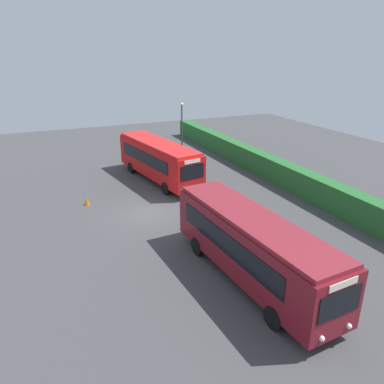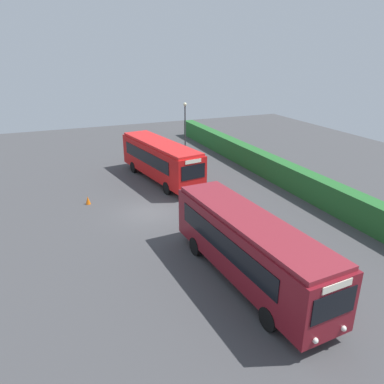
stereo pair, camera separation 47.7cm
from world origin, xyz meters
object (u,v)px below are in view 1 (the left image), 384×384
(person_right, at_px, (268,239))
(bus_maroon, at_px, (252,245))
(person_center, at_px, (192,162))
(person_left, at_px, (173,162))
(bus_red, at_px, (159,159))
(traffic_cone, at_px, (87,201))
(lamppost, at_px, (182,122))
(person_far, at_px, (326,279))

(person_right, bearing_deg, bus_maroon, 50.20)
(bus_maroon, height_order, person_center, bus_maroon)
(person_left, relative_size, person_center, 0.95)
(bus_red, relative_size, traffic_cone, 17.73)
(traffic_cone, bearing_deg, lamppost, 131.14)
(person_right, xyz_separation_m, lamppost, (-21.04, 3.60, 2.51))
(bus_red, height_order, person_right, bus_red)
(person_right, height_order, person_far, person_far)
(person_far, bearing_deg, person_right, 168.58)
(person_left, xyz_separation_m, person_right, (15.88, -0.53, 0.01))
(person_left, bearing_deg, person_far, 119.92)
(person_left, relative_size, lamppost, 0.31)
(person_center, xyz_separation_m, person_right, (14.97, -2.04, -0.03))
(person_center, height_order, person_far, person_center)
(lamppost, bearing_deg, bus_red, -35.32)
(bus_red, xyz_separation_m, person_right, (13.89, 1.46, -1.02))
(bus_red, xyz_separation_m, person_center, (-1.08, 3.50, -0.99))
(person_far, relative_size, traffic_cone, 2.90)
(person_center, xyz_separation_m, person_far, (19.15, -1.88, -0.02))
(bus_maroon, relative_size, person_center, 6.02)
(person_center, distance_m, person_far, 19.24)
(person_center, bearing_deg, traffic_cone, 103.62)
(bus_maroon, bearing_deg, person_left, 167.53)
(person_left, distance_m, person_right, 15.89)
(lamppost, bearing_deg, person_left, -30.77)
(bus_red, height_order, traffic_cone, bus_red)
(person_center, relative_size, person_right, 1.05)
(bus_maroon, distance_m, person_right, 2.97)
(bus_maroon, distance_m, traffic_cone, 13.96)
(person_center, bearing_deg, person_far, 165.94)
(person_center, xyz_separation_m, traffic_cone, (4.07, -10.04, -0.63))
(traffic_cone, height_order, lamppost, lamppost)
(person_far, height_order, lamppost, lamppost)
(traffic_cone, xyz_separation_m, lamppost, (-10.13, 11.60, 3.10))
(bus_red, height_order, person_center, bus_red)
(traffic_cone, bearing_deg, bus_red, 114.57)
(bus_red, distance_m, person_left, 3.00)
(bus_red, distance_m, person_center, 3.80)
(bus_maroon, relative_size, person_far, 6.12)
(person_far, bearing_deg, lamppost, 158.61)
(bus_red, bearing_deg, person_right, -3.40)
(person_far, relative_size, lamppost, 0.32)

